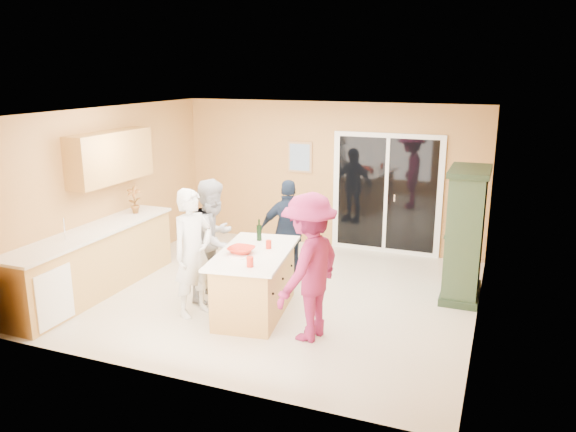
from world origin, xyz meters
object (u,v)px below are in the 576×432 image
(woman_navy, at_px, (289,231))
(woman_magenta, at_px, (309,267))
(kitchen_island, at_px, (255,284))
(green_hutch, at_px, (465,236))
(woman_white, at_px, (193,253))
(woman_grey, at_px, (214,240))

(woman_navy, height_order, woman_magenta, woman_magenta)
(kitchen_island, distance_m, woman_navy, 1.34)
(green_hutch, relative_size, woman_white, 1.10)
(woman_white, distance_m, woman_magenta, 1.62)
(woman_white, relative_size, woman_navy, 1.08)
(woman_white, height_order, woman_magenta, woman_magenta)
(kitchen_island, xyz_separation_m, woman_magenta, (0.89, -0.39, 0.49))
(kitchen_island, xyz_separation_m, woman_navy, (-0.01, 1.28, 0.38))
(woman_magenta, bearing_deg, green_hutch, 152.37)
(woman_white, bearing_deg, kitchen_island, -46.71)
(woman_magenta, bearing_deg, woman_navy, -140.11)
(kitchen_island, bearing_deg, woman_white, -165.09)
(green_hutch, bearing_deg, kitchen_island, -147.88)
(kitchen_island, relative_size, woman_white, 1.03)
(kitchen_island, distance_m, woman_magenta, 1.09)
(kitchen_island, relative_size, green_hutch, 0.94)
(kitchen_island, height_order, woman_white, woman_white)
(woman_grey, bearing_deg, woman_navy, -34.84)
(woman_white, bearing_deg, green_hutch, -39.81)
(woman_white, distance_m, woman_grey, 0.59)
(woman_grey, distance_m, woman_magenta, 1.77)
(green_hutch, xyz_separation_m, woman_magenta, (-1.61, -1.96, -0.01))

